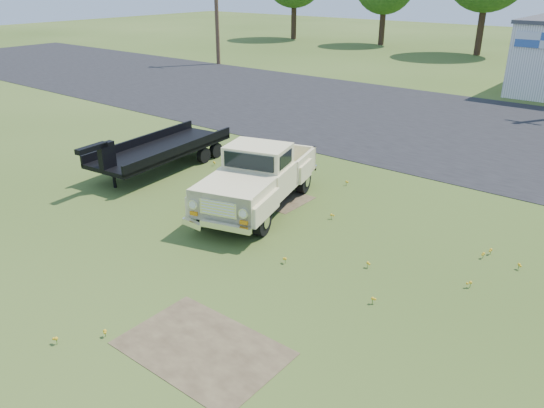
{
  "coord_description": "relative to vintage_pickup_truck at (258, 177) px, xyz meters",
  "views": [
    {
      "loc": [
        7.42,
        -8.39,
        6.32
      ],
      "look_at": [
        -0.04,
        1.0,
        1.14
      ],
      "focal_mm": 35.0,
      "sensor_mm": 36.0,
      "label": 1
    }
  ],
  "objects": [
    {
      "name": "flatbed_trailer",
      "position": [
        -4.89,
        0.55,
        -0.16
      ],
      "size": [
        2.56,
        6.07,
        1.61
      ],
      "primitive_type": null,
      "rotation": [
        0.0,
        0.0,
        0.1
      ],
      "color": "black",
      "rests_on": "ground"
    },
    {
      "name": "dirt_patch_b",
      "position": [
        -0.16,
        0.87,
        -0.96
      ],
      "size": [
        2.2,
        1.6,
        0.01
      ],
      "primitive_type": "cube",
      "color": "#463825",
      "rests_on": "ground"
    },
    {
      "name": "utility_pole_west",
      "position": [
        -20.16,
        19.37,
        3.64
      ],
      "size": [
        1.6,
        0.3,
        9.0
      ],
      "color": "#402D1E",
      "rests_on": "ground"
    },
    {
      "name": "dirt_patch_a",
      "position": [
        3.34,
        -5.63,
        -0.96
      ],
      "size": [
        3.0,
        2.0,
        0.01
      ],
      "primitive_type": "cube",
      "color": "#463825",
      "rests_on": "ground"
    },
    {
      "name": "asphalt_lot",
      "position": [
        1.84,
        12.37,
        -0.96
      ],
      "size": [
        90.0,
        14.0,
        0.02
      ],
      "primitive_type": "cube",
      "color": "black",
      "rests_on": "ground"
    },
    {
      "name": "ground",
      "position": [
        1.84,
        -2.63,
        -0.96
      ],
      "size": [
        140.0,
        140.0,
        0.0
      ],
      "primitive_type": "plane",
      "color": "#354B18",
      "rests_on": "ground"
    },
    {
      "name": "vintage_pickup_truck",
      "position": [
        0.0,
        0.0,
        0.0
      ],
      "size": [
        3.42,
        5.67,
        1.93
      ],
      "primitive_type": null,
      "rotation": [
        0.0,
        0.0,
        0.27
      ],
      "color": "beige",
      "rests_on": "ground"
    }
  ]
}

